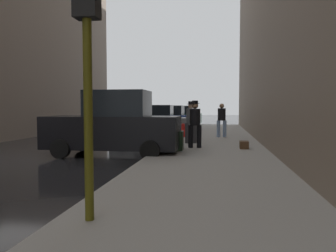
# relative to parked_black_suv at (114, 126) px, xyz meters

# --- Properties ---
(ground_plane) EXTENTS (120.00, 120.00, 0.00)m
(ground_plane) POSITION_rel_parked_black_suv_xyz_m (-2.65, -1.69, -1.03)
(ground_plane) COLOR black
(sidewalk) EXTENTS (4.00, 40.00, 0.15)m
(sidewalk) POSITION_rel_parked_black_suv_xyz_m (3.35, -1.69, -0.96)
(sidewalk) COLOR gray
(sidewalk) RESTS_ON ground_plane
(parked_black_suv) EXTENTS (4.62, 2.10, 2.25)m
(parked_black_suv) POSITION_rel_parked_black_suv_xyz_m (0.00, 0.00, 0.00)
(parked_black_suv) COLOR black
(parked_black_suv) RESTS_ON ground_plane
(parked_gray_coupe) EXTENTS (4.24, 2.14, 1.79)m
(parked_gray_coupe) POSITION_rel_parked_black_suv_xyz_m (0.00, 6.53, -0.18)
(parked_gray_coupe) COLOR slate
(parked_gray_coupe) RESTS_ON ground_plane
(parked_blue_sedan) EXTENTS (4.27, 2.19, 1.79)m
(parked_blue_sedan) POSITION_rel_parked_black_suv_xyz_m (0.00, 12.18, -0.18)
(parked_blue_sedan) COLOR navy
(parked_blue_sedan) RESTS_ON ground_plane
(parked_dark_green_sedan) EXTENTS (4.24, 2.14, 1.79)m
(parked_dark_green_sedan) POSITION_rel_parked_black_suv_xyz_m (0.00, 18.35, -0.18)
(parked_dark_green_sedan) COLOR #193828
(parked_dark_green_sedan) RESTS_ON ground_plane
(fire_hydrant) EXTENTS (0.42, 0.22, 0.70)m
(fire_hydrant) POSITION_rel_parked_black_suv_xyz_m (1.80, 5.68, -0.54)
(fire_hydrant) COLOR red
(fire_hydrant) RESTS_ON sidewalk
(traffic_light) EXTENTS (0.32, 0.32, 3.60)m
(traffic_light) POSITION_rel_parked_black_suv_xyz_m (1.85, -6.75, 1.73)
(traffic_light) COLOR #514C0F
(traffic_light) RESTS_ON sidewalk
(pedestrian_with_fedora) EXTENTS (0.52, 0.45, 1.78)m
(pedestrian_with_fedora) POSITION_rel_parked_black_suv_xyz_m (2.71, 1.36, 0.10)
(pedestrian_with_fedora) COLOR black
(pedestrian_with_fedora) RESTS_ON sidewalk
(pedestrian_with_beanie) EXTENTS (0.52, 0.46, 1.78)m
(pedestrian_with_beanie) POSITION_rel_parked_black_suv_xyz_m (2.43, 2.90, 0.10)
(pedestrian_with_beanie) COLOR #333338
(pedestrian_with_beanie) RESTS_ON sidewalk
(pedestrian_in_jeans) EXTENTS (0.52, 0.45, 1.71)m
(pedestrian_in_jeans) POSITION_rel_parked_black_suv_xyz_m (3.75, 6.01, 0.07)
(pedestrian_in_jeans) COLOR #728CB2
(pedestrian_in_jeans) RESTS_ON sidewalk
(rolling_suitcase) EXTENTS (0.37, 0.57, 1.04)m
(rolling_suitcase) POSITION_rel_parked_black_suv_xyz_m (2.16, 0.60, -0.54)
(rolling_suitcase) COLOR black
(rolling_suitcase) RESTS_ON sidewalk
(duffel_bag) EXTENTS (0.32, 0.44, 0.28)m
(duffel_bag) POSITION_rel_parked_black_suv_xyz_m (4.53, 1.38, -0.74)
(duffel_bag) COLOR #472D19
(duffel_bag) RESTS_ON sidewalk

